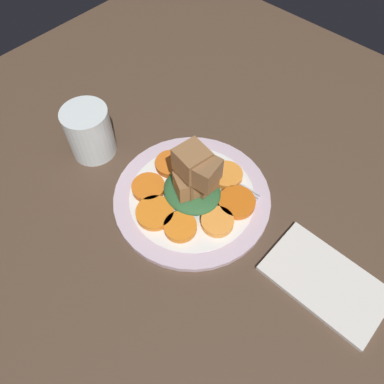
{
  "coord_description": "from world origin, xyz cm",
  "views": [
    {
      "loc": [
        -24.02,
        26.15,
        56.51
      ],
      "look_at": [
        0.0,
        0.0,
        4.1
      ],
      "focal_mm": 35.0,
      "sensor_mm": 36.0,
      "label": 1
    }
  ],
  "objects": [
    {
      "name": "water_glass",
      "position": [
        21.21,
        4.26,
        6.85
      ],
      "size": [
        8.31,
        8.31,
        9.7
      ],
      "color": "silver",
      "rests_on": "table_slab"
    },
    {
      "name": "carrot_slice_5",
      "position": [
        -6.78,
        1.3,
        3.7
      ],
      "size": [
        5.38,
        5.38,
        1.2
      ],
      "primitive_type": "cylinder",
      "color": "#F99539",
      "rests_on": "plate"
    },
    {
      "name": "plate",
      "position": [
        0.0,
        0.0,
        2.52
      ],
      "size": [
        27.03,
        27.03,
        1.05
      ],
      "color": "silver",
      "rests_on": "table_slab"
    },
    {
      "name": "carrot_slice_3",
      "position": [
        1.87,
        7.0,
        3.7
      ],
      "size": [
        6.3,
        6.3,
        1.2
      ],
      "primitive_type": "cylinder",
      "color": "orange",
      "rests_on": "plate"
    },
    {
      "name": "fork",
      "position": [
        -0.29,
        -5.83,
        3.3
      ],
      "size": [
        18.3,
        3.62,
        0.4
      ],
      "rotation": [
        0.0,
        0.0,
        0.11
      ],
      "color": "silver",
      "rests_on": "plate"
    },
    {
      "name": "carrot_slice_6",
      "position": [
        -6.76,
        -3.73,
        3.7
      ],
      "size": [
        6.25,
        6.25,
        1.2
      ],
      "primitive_type": "cylinder",
      "color": "#D66014",
      "rests_on": "plate"
    },
    {
      "name": "table_slab",
      "position": [
        0.0,
        0.0,
        1.0
      ],
      "size": [
        120.0,
        120.0,
        2.0
      ],
      "primitive_type": "cube",
      "color": "#4C3828",
      "rests_on": "ground"
    },
    {
      "name": "carrot_slice_1",
      "position": [
        7.1,
        -2.15,
        3.7
      ],
      "size": [
        5.71,
        5.71,
        1.2
      ],
      "primitive_type": "cylinder",
      "color": "orange",
      "rests_on": "plate"
    },
    {
      "name": "carrot_slice_0",
      "position": [
        3.81,
        -5.63,
        3.7
      ],
      "size": [
        6.35,
        6.35,
        1.2
      ],
      "primitive_type": "cylinder",
      "color": "#F99438",
      "rests_on": "plate"
    },
    {
      "name": "carrot_slice_4",
      "position": [
        -3.01,
        6.06,
        3.7
      ],
      "size": [
        5.37,
        5.37,
        1.2
      ],
      "primitive_type": "cylinder",
      "color": "orange",
      "rests_on": "plate"
    },
    {
      "name": "carrot_slice_7",
      "position": [
        -1.87,
        -6.94,
        3.7
      ],
      "size": [
        5.69,
        5.69,
        1.2
      ],
      "primitive_type": "cylinder",
      "color": "orange",
      "rests_on": "plate"
    },
    {
      "name": "napkin",
      "position": [
        -24.97,
        -2.48,
        2.4
      ],
      "size": [
        17.9,
        10.74,
        0.8
      ],
      "color": "silver",
      "rests_on": "table_slab"
    },
    {
      "name": "center_pile",
      "position": [
        -0.36,
        -0.03,
        7.62
      ],
      "size": [
        10.11,
        9.1,
        11.54
      ],
      "color": "#2D6033",
      "rests_on": "plate"
    },
    {
      "name": "carrot_slice_2",
      "position": [
        6.36,
        4.2,
        3.7
      ],
      "size": [
        5.73,
        5.73,
        1.2
      ],
      "primitive_type": "cylinder",
      "color": "orange",
      "rests_on": "plate"
    }
  ]
}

